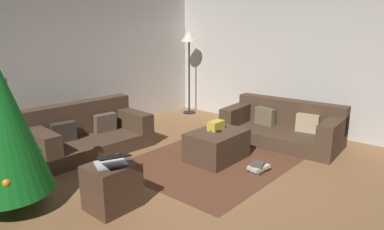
{
  "coord_description": "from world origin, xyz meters",
  "views": [
    {
      "loc": [
        -3.05,
        -2.43,
        1.95
      ],
      "look_at": [
        0.44,
        0.58,
        0.75
      ],
      "focal_mm": 32.56,
      "sensor_mm": 36.0,
      "label": 1
    }
  ],
  "objects_px": {
    "couch_left": "(87,134)",
    "laptop": "(112,161)",
    "tv_remote": "(216,131)",
    "side_table": "(112,186)",
    "book_stack": "(259,168)",
    "couch_right": "(284,127)",
    "gift_box": "(216,125)",
    "christmas_tree": "(1,124)",
    "ottoman": "(217,146)",
    "corner_lamp": "(189,43)"
  },
  "relations": [
    {
      "from": "couch_left",
      "to": "laptop",
      "type": "distance_m",
      "value": 2.04
    },
    {
      "from": "couch_left",
      "to": "tv_remote",
      "type": "xyz_separation_m",
      "value": [
        1.02,
        -1.78,
        0.16
      ]
    },
    {
      "from": "side_table",
      "to": "book_stack",
      "type": "bearing_deg",
      "value": -20.88
    },
    {
      "from": "couch_right",
      "to": "gift_box",
      "type": "distance_m",
      "value": 1.41
    },
    {
      "from": "couch_right",
      "to": "book_stack",
      "type": "bearing_deg",
      "value": 99.36
    },
    {
      "from": "christmas_tree",
      "to": "side_table",
      "type": "xyz_separation_m",
      "value": [
        0.73,
        -0.82,
        -0.71
      ]
    },
    {
      "from": "gift_box",
      "to": "book_stack",
      "type": "height_order",
      "value": "gift_box"
    },
    {
      "from": "couch_right",
      "to": "gift_box",
      "type": "xyz_separation_m",
      "value": [
        -1.32,
        0.45,
        0.23
      ]
    },
    {
      "from": "christmas_tree",
      "to": "side_table",
      "type": "bearing_deg",
      "value": -48.37
    },
    {
      "from": "ottoman",
      "to": "corner_lamp",
      "type": "relative_size",
      "value": 0.47
    },
    {
      "from": "gift_box",
      "to": "tv_remote",
      "type": "height_order",
      "value": "gift_box"
    },
    {
      "from": "tv_remote",
      "to": "laptop",
      "type": "height_order",
      "value": "laptop"
    },
    {
      "from": "tv_remote",
      "to": "side_table",
      "type": "relative_size",
      "value": 0.31
    },
    {
      "from": "couch_left",
      "to": "couch_right",
      "type": "relative_size",
      "value": 0.95
    },
    {
      "from": "book_stack",
      "to": "laptop",
      "type": "bearing_deg",
      "value": 160.72
    },
    {
      "from": "gift_box",
      "to": "laptop",
      "type": "distance_m",
      "value": 1.96
    },
    {
      "from": "laptop",
      "to": "side_table",
      "type": "bearing_deg",
      "value": 67.37
    },
    {
      "from": "christmas_tree",
      "to": "couch_right",
      "type": "bearing_deg",
      "value": -16.98
    },
    {
      "from": "couch_left",
      "to": "corner_lamp",
      "type": "distance_m",
      "value": 3.18
    },
    {
      "from": "tv_remote",
      "to": "christmas_tree",
      "type": "bearing_deg",
      "value": 134.83
    },
    {
      "from": "side_table",
      "to": "book_stack",
      "type": "relative_size",
      "value": 1.64
    },
    {
      "from": "couch_left",
      "to": "gift_box",
      "type": "distance_m",
      "value": 2.05
    },
    {
      "from": "couch_right",
      "to": "ottoman",
      "type": "xyz_separation_m",
      "value": [
        -1.38,
        0.38,
        -0.05
      ]
    },
    {
      "from": "corner_lamp",
      "to": "tv_remote",
      "type": "bearing_deg",
      "value": -130.85
    },
    {
      "from": "ottoman",
      "to": "book_stack",
      "type": "xyz_separation_m",
      "value": [
        0.01,
        -0.71,
        -0.16
      ]
    },
    {
      "from": "couch_right",
      "to": "laptop",
      "type": "xyz_separation_m",
      "value": [
        -3.27,
        0.34,
        0.3
      ]
    },
    {
      "from": "couch_left",
      "to": "tv_remote",
      "type": "bearing_deg",
      "value": 123.41
    },
    {
      "from": "ottoman",
      "to": "laptop",
      "type": "height_order",
      "value": "laptop"
    },
    {
      "from": "laptop",
      "to": "tv_remote",
      "type": "bearing_deg",
      "value": 1.52
    },
    {
      "from": "tv_remote",
      "to": "christmas_tree",
      "type": "xyz_separation_m",
      "value": [
        -2.59,
        0.83,
        0.52
      ]
    },
    {
      "from": "couch_right",
      "to": "book_stack",
      "type": "height_order",
      "value": "couch_right"
    },
    {
      "from": "gift_box",
      "to": "side_table",
      "type": "relative_size",
      "value": 0.49
    },
    {
      "from": "tv_remote",
      "to": "book_stack",
      "type": "height_order",
      "value": "tv_remote"
    },
    {
      "from": "corner_lamp",
      "to": "side_table",
      "type": "bearing_deg",
      "value": -149.93
    },
    {
      "from": "couch_left",
      "to": "side_table",
      "type": "distance_m",
      "value": 1.96
    },
    {
      "from": "christmas_tree",
      "to": "book_stack",
      "type": "distance_m",
      "value": 3.17
    },
    {
      "from": "couch_left",
      "to": "christmas_tree",
      "type": "bearing_deg",
      "value": 34.71
    },
    {
      "from": "christmas_tree",
      "to": "ottoman",
      "type": "bearing_deg",
      "value": -17.75
    },
    {
      "from": "tv_remote",
      "to": "side_table",
      "type": "xyz_separation_m",
      "value": [
        -1.86,
        0.0,
        -0.19
      ]
    },
    {
      "from": "book_stack",
      "to": "gift_box",
      "type": "bearing_deg",
      "value": 86.64
    },
    {
      "from": "side_table",
      "to": "laptop",
      "type": "relative_size",
      "value": 1.07
    },
    {
      "from": "tv_remote",
      "to": "side_table",
      "type": "distance_m",
      "value": 1.87
    },
    {
      "from": "ottoman",
      "to": "corner_lamp",
      "type": "distance_m",
      "value": 3.15
    },
    {
      "from": "side_table",
      "to": "corner_lamp",
      "type": "relative_size",
      "value": 0.28
    },
    {
      "from": "side_table",
      "to": "corner_lamp",
      "type": "xyz_separation_m",
      "value": [
        3.72,
        2.16,
        1.31
      ]
    },
    {
      "from": "ottoman",
      "to": "laptop",
      "type": "relative_size",
      "value": 1.77
    },
    {
      "from": "laptop",
      "to": "book_stack",
      "type": "relative_size",
      "value": 1.54
    },
    {
      "from": "tv_remote",
      "to": "christmas_tree",
      "type": "relative_size",
      "value": 0.09
    },
    {
      "from": "christmas_tree",
      "to": "corner_lamp",
      "type": "bearing_deg",
      "value": 16.65
    },
    {
      "from": "christmas_tree",
      "to": "book_stack",
      "type": "xyz_separation_m",
      "value": [
        2.62,
        -1.54,
        -0.9
      ]
    }
  ]
}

